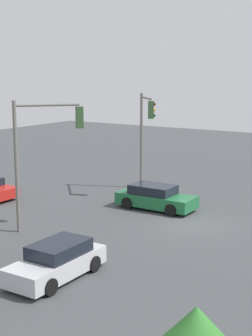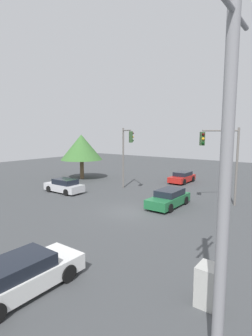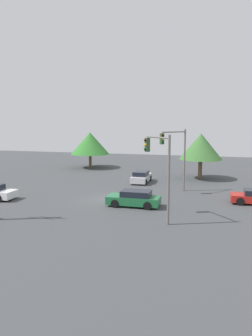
% 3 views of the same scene
% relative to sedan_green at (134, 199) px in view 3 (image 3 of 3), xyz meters
% --- Properties ---
extents(ground_plane, '(80.00, 80.00, 0.00)m').
position_rel_sedan_green_xyz_m(ground_plane, '(-2.93, 1.65, -0.67)').
color(ground_plane, '#424447').
extents(sedan_green, '(4.48, 1.94, 1.38)m').
position_rel_sedan_green_xyz_m(sedan_green, '(0.00, 0.00, 0.00)').
color(sedan_green, '#1E6638').
rests_on(sedan_green, ground_plane).
extents(sedan_silver, '(1.86, 4.18, 1.37)m').
position_rel_sedan_green_xyz_m(sedan_silver, '(-1.72, 10.62, -0.01)').
color(sedan_silver, silver).
rests_on(sedan_silver, ground_plane).
extents(traffic_signal_main, '(2.29, 2.71, 6.37)m').
position_rel_sedan_green_xyz_m(traffic_signal_main, '(2.74, 6.29, 3.65)').
color(traffic_signal_main, slate).
rests_on(traffic_signal_main, ground_plane).
extents(traffic_signal_cross, '(2.29, 2.50, 6.30)m').
position_rel_sedan_green_xyz_m(traffic_signal_cross, '(2.66, -3.32, 3.60)').
color(traffic_signal_cross, slate).
rests_on(traffic_signal_cross, ground_plane).
extents(tree_right, '(5.27, 5.27, 5.64)m').
position_rel_sedan_green_xyz_m(tree_right, '(4.83, 14.92, 3.36)').
color(tree_right, brown).
rests_on(tree_right, ground_plane).
extents(tree_far, '(5.87, 5.87, 5.43)m').
position_rel_sedan_green_xyz_m(tree_far, '(-11.87, 20.31, 3.09)').
color(tree_far, brown).
rests_on(tree_far, ground_plane).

